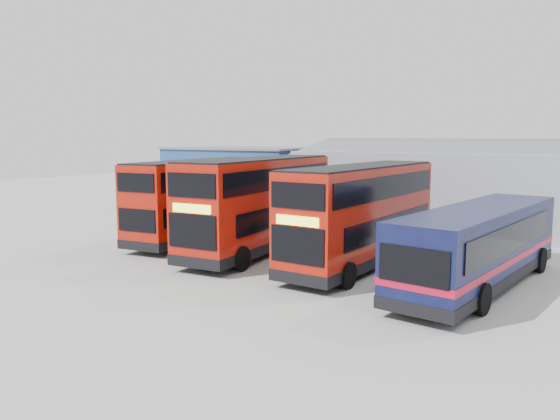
# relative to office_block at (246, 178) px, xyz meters

# --- Properties ---
(ground_plane) EXTENTS (120.00, 120.00, 0.00)m
(ground_plane) POSITION_rel_office_block_xyz_m (14.00, -17.99, -2.58)
(ground_plane) COLOR gray
(ground_plane) RESTS_ON ground
(office_block) EXTENTS (12.30, 8.32, 5.12)m
(office_block) POSITION_rel_office_block_xyz_m (0.00, 0.00, 0.00)
(office_block) COLOR navy
(office_block) RESTS_ON ground
(maintenance_shed) EXTENTS (30.50, 12.00, 5.89)m
(maintenance_shed) POSITION_rel_office_block_xyz_m (22.00, 2.01, 0.02)
(maintenance_shed) COLOR gray
(maintenance_shed) RESTS_ON ground
(double_decker_left) EXTENTS (4.01, 11.28, 4.68)m
(double_decker_left) POSITION_rel_office_block_xyz_m (6.35, -12.96, -0.25)
(double_decker_left) COLOR #A21609
(double_decker_left) RESTS_ON ground
(double_decker_centre) EXTENTS (3.89, 11.86, 4.93)m
(double_decker_centre) POSITION_rel_office_block_xyz_m (11.36, -13.95, -0.13)
(double_decker_centre) COLOR #A21609
(double_decker_centre) RESTS_ON ground
(double_decker_right) EXTENTS (3.01, 11.23, 4.72)m
(double_decker_right) POSITION_rel_office_block_xyz_m (17.15, -13.91, -0.23)
(double_decker_right) COLOR #A21609
(double_decker_right) RESTS_ON ground
(single_decker_blue) EXTENTS (3.92, 12.18, 3.25)m
(single_decker_blue) POSITION_rel_office_block_xyz_m (22.65, -14.72, -0.97)
(single_decker_blue) COLOR #0C1637
(single_decker_blue) RESTS_ON ground
(panel_van) EXTENTS (2.60, 4.82, 2.00)m
(panel_van) POSITION_rel_office_block_xyz_m (-0.78, -6.48, -1.46)
(panel_van) COLOR white
(panel_van) RESTS_ON ground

